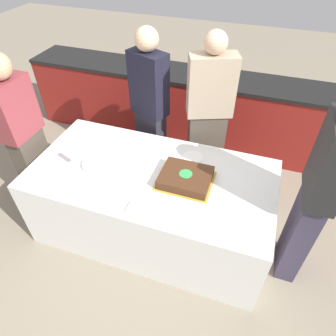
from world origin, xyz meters
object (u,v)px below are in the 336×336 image
at_px(wine_glass, 72,154).
at_px(person_cutting_cake, 208,120).
at_px(cake, 185,178).
at_px(plate_stack, 96,164).
at_px(person_seated_right, 317,195).
at_px(person_standing_back, 150,109).
at_px(person_seated_left, 24,135).

distance_m(wine_glass, person_cutting_cake, 1.30).
relative_size(cake, wine_glass, 2.51).
relative_size(plate_stack, person_cutting_cake, 0.13).
xyz_separation_m(person_cutting_cake, person_seated_right, (0.95, -0.75, 0.03)).
height_order(plate_stack, wine_glass, wine_glass).
relative_size(cake, person_standing_back, 0.27).
bearing_deg(person_standing_back, person_seated_right, 176.27).
bearing_deg(cake, wine_glass, -173.73).
relative_size(wine_glass, person_standing_back, 0.11).
height_order(person_cutting_cake, person_seated_right, person_seated_right).
bearing_deg(person_cutting_cake, person_seated_left, 3.75).
bearing_deg(wine_glass, person_seated_left, 169.21).
relative_size(cake, plate_stack, 1.95).
bearing_deg(person_cutting_cake, cake, 68.11).
xyz_separation_m(wine_glass, person_standing_back, (0.37, 0.86, 0.02)).
relative_size(person_cutting_cake, person_seated_left, 1.06).
xyz_separation_m(person_cutting_cake, person_seated_left, (-1.55, -0.75, -0.04)).
distance_m(plate_stack, person_seated_right, 1.75).
bearing_deg(person_seated_left, wine_glass, -100.79).
bearing_deg(plate_stack, person_seated_right, 2.21).
height_order(cake, person_seated_left, person_seated_left).
bearing_deg(plate_stack, person_standing_back, 77.22).
distance_m(wine_glass, person_seated_left, 0.59).
bearing_deg(person_seated_right, person_seated_left, -90.00).
distance_m(cake, wine_glass, 0.98).
relative_size(person_seated_left, person_seated_right, 0.93).
distance_m(person_seated_left, person_seated_right, 2.51).
relative_size(plate_stack, person_standing_back, 0.14).
xyz_separation_m(cake, person_seated_left, (-1.55, 0.00, 0.06)).
xyz_separation_m(cake, person_cutting_cake, (0.00, 0.75, 0.10)).
height_order(plate_stack, person_seated_right, person_seated_right).
distance_m(cake, person_seated_left, 1.56).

